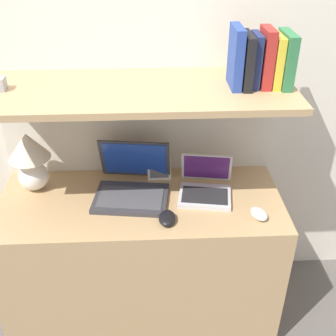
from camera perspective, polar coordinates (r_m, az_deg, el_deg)
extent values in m
cube|color=silver|center=(1.99, -4.20, 12.59)|extent=(6.00, 0.05, 2.40)
cube|color=tan|center=(2.15, -3.45, -12.16)|extent=(1.29, 0.54, 0.72)
cube|color=silver|center=(2.22, -3.62, -2.45)|extent=(1.29, 0.04, 1.21)
cube|color=tan|center=(1.74, -4.36, 10.34)|extent=(1.29, 0.48, 0.03)
ellipsoid|color=white|center=(2.06, -17.73, -1.05)|extent=(0.14, 0.14, 0.13)
cylinder|color=tan|center=(2.02, -18.11, 0.91)|extent=(0.02, 0.02, 0.03)
cone|color=beige|center=(1.98, -18.48, 2.85)|extent=(0.19, 0.19, 0.12)
cube|color=#333338|center=(1.92, -5.04, -4.11)|extent=(0.36, 0.28, 0.02)
cube|color=#47474C|center=(1.90, -5.10, -4.00)|extent=(0.31, 0.20, 0.00)
cube|color=#333338|center=(1.98, -4.52, 1.25)|extent=(0.33, 0.11, 0.22)
cube|color=navy|center=(1.98, -4.54, 1.21)|extent=(0.30, 0.09, 0.19)
cube|color=silver|center=(1.93, 5.00, -3.85)|extent=(0.26, 0.22, 0.02)
cube|color=#232326|center=(1.92, 5.01, -3.70)|extent=(0.22, 0.16, 0.00)
cube|color=silver|center=(1.98, 5.24, 0.12)|extent=(0.24, 0.08, 0.15)
cube|color=#4C1E60|center=(1.97, 5.23, 0.08)|extent=(0.21, 0.07, 0.14)
ellipsoid|color=black|center=(1.79, -0.14, -6.79)|extent=(0.08, 0.11, 0.04)
ellipsoid|color=white|center=(1.85, 12.20, -6.09)|extent=(0.09, 0.11, 0.04)
cube|color=white|center=(2.05, -1.22, 0.08)|extent=(0.11, 0.06, 0.11)
cube|color=#59595B|center=(2.02, -1.19, -0.38)|extent=(0.09, 0.00, 0.08)
cube|color=#2D7042|center=(1.78, 15.65, 13.96)|extent=(0.04, 0.17, 0.21)
cube|color=gold|center=(1.77, 14.36, 13.86)|extent=(0.03, 0.14, 0.20)
cube|color=#A82823|center=(1.75, 13.12, 14.34)|extent=(0.04, 0.14, 0.23)
cube|color=navy|center=(1.75, 11.71, 14.08)|extent=(0.03, 0.12, 0.21)
cube|color=black|center=(1.74, 10.51, 14.13)|extent=(0.03, 0.17, 0.21)
cube|color=#284293|center=(1.72, 9.16, 14.59)|extent=(0.04, 0.16, 0.24)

